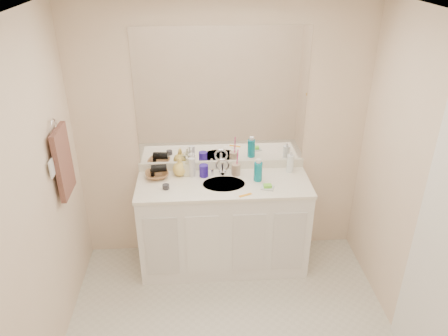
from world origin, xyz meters
TOP-DOWN VIEW (x-y plane):
  - ceiling at (0.00, 0.00)m, footprint 2.60×2.60m
  - wall_back at (0.00, 1.30)m, footprint 2.60×0.02m
  - wall_left at (-1.30, 0.00)m, footprint 0.02×2.60m
  - wall_right at (1.30, 0.00)m, footprint 0.02×2.60m
  - vanity_cabinet at (0.00, 1.02)m, footprint 1.50×0.55m
  - countertop at (0.00, 1.02)m, footprint 1.52×0.57m
  - backsplash at (0.00, 1.29)m, footprint 1.52×0.03m
  - sink_basin at (0.00, 1.00)m, footprint 0.37×0.37m
  - faucet at (0.00, 1.18)m, footprint 0.02×0.02m
  - mirror at (0.00, 1.29)m, footprint 1.48×0.01m
  - blue_mug at (-0.17, 1.15)m, footprint 0.10×0.10m
  - tan_cup at (0.12, 1.16)m, footprint 0.10×0.10m
  - toothbrush at (0.13, 1.16)m, footprint 0.02×0.04m
  - mouthwash_bottle at (0.30, 1.05)m, footprint 0.09×0.09m
  - clear_pump_bottle at (0.62, 1.19)m, footprint 0.07×0.07m
  - soap_dish at (0.37, 0.90)m, footprint 0.13×0.11m
  - green_soap at (0.37, 0.90)m, footprint 0.07×0.05m
  - orange_comb at (0.17, 0.80)m, footprint 0.12×0.07m
  - dark_jar at (-0.50, 0.95)m, footprint 0.06×0.06m
  - extra_white_bottle at (-0.27, 1.16)m, footprint 0.06×0.06m
  - soap_bottle_white at (-0.28, 1.25)m, footprint 0.07×0.07m
  - soap_bottle_cream at (-0.32, 1.19)m, footprint 0.09×0.09m
  - soap_bottle_yellow at (-0.38, 1.20)m, footprint 0.14×0.14m
  - wicker_basket at (-0.59, 1.16)m, footprint 0.24×0.24m
  - hair_dryer at (-0.57, 1.16)m, footprint 0.14×0.08m
  - towel_ring at (-1.27, 0.77)m, footprint 0.01×0.11m
  - hand_towel at (-1.25, 0.77)m, footprint 0.04×0.32m
  - switch_plate at (-1.27, 0.57)m, footprint 0.01×0.08m
  - door at (1.29, -0.30)m, footprint 0.02×0.82m

SIDE VIEW (x-z plane):
  - vanity_cabinet at x=0.00m, z-range 0.00..0.85m
  - countertop at x=0.00m, z-range 0.85..0.88m
  - sink_basin at x=0.00m, z-range 0.86..0.88m
  - orange_comb at x=0.17m, z-range 0.88..0.88m
  - soap_dish at x=0.37m, z-range 0.88..0.89m
  - dark_jar at x=-0.50m, z-range 0.88..0.92m
  - green_soap at x=0.37m, z-range 0.89..0.92m
  - wicker_basket at x=-0.59m, z-range 0.88..0.93m
  - backsplash at x=0.00m, z-range 0.88..0.96m
  - tan_cup at x=0.12m, z-range 0.88..0.99m
  - faucet at x=0.00m, z-range 0.88..0.99m
  - blue_mug at x=-0.17m, z-range 0.88..0.99m
  - clear_pump_bottle at x=0.62m, z-range 0.88..1.05m
  - soap_bottle_yellow at x=-0.38m, z-range 0.88..1.05m
  - mouthwash_bottle at x=0.30m, z-range 0.88..1.05m
  - soap_bottle_cream at x=-0.32m, z-range 0.88..1.05m
  - extra_white_bottle at x=-0.27m, z-range 0.88..1.06m
  - hair_dryer at x=-0.57m, z-range 0.94..1.00m
  - soap_bottle_white at x=-0.28m, z-range 0.88..1.07m
  - door at x=1.29m, z-range 0.00..2.00m
  - toothbrush at x=0.13m, z-range 0.92..1.14m
  - wall_back at x=0.00m, z-range 0.00..2.40m
  - wall_left at x=-1.30m, z-range 0.00..2.40m
  - wall_right at x=1.30m, z-range 0.00..2.40m
  - hand_towel at x=-1.25m, z-range 0.98..1.52m
  - switch_plate at x=-1.27m, z-range 1.24..1.36m
  - towel_ring at x=-1.27m, z-range 1.49..1.61m
  - mirror at x=0.00m, z-range 0.96..2.16m
  - ceiling at x=0.00m, z-range 2.39..2.41m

